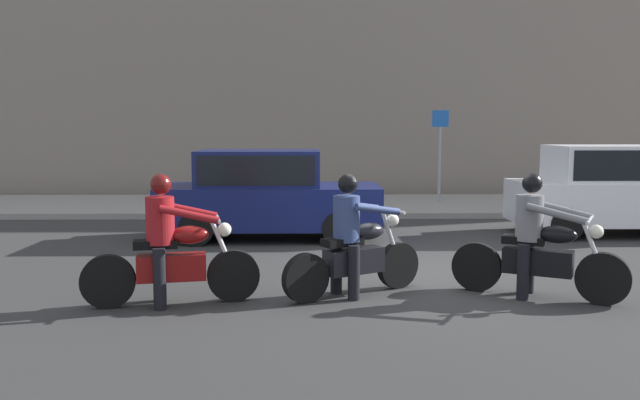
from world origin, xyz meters
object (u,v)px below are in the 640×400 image
at_px(street_sign_post, 440,146).
at_px(motorcycle_with_rider_crimson, 170,252).
at_px(motorcycle_with_rider_denim_blue, 353,246).
at_px(parked_sedan_navy, 266,194).
at_px(parked_hatchback_white, 612,189).
at_px(motorcycle_with_rider_gray, 537,247).

bearing_deg(street_sign_post, motorcycle_with_rider_crimson, -117.91).
height_order(motorcycle_with_rider_denim_blue, parked_sedan_navy, parked_sedan_navy).
relative_size(motorcycle_with_rider_crimson, motorcycle_with_rider_denim_blue, 1.16).
bearing_deg(parked_hatchback_white, street_sign_post, 119.36).
bearing_deg(motorcycle_with_rider_crimson, parked_sedan_navy, 79.98).
distance_m(motorcycle_with_rider_gray, parked_sedan_navy, 5.86).
bearing_deg(motorcycle_with_rider_crimson, motorcycle_with_rider_gray, 3.49).
xyz_separation_m(motorcycle_with_rider_crimson, parked_hatchback_white, (7.77, 5.20, 0.28)).
bearing_deg(motorcycle_with_rider_denim_blue, street_sign_post, 72.60).
bearing_deg(motorcycle_with_rider_denim_blue, parked_hatchback_white, 40.87).
height_order(motorcycle_with_rider_crimson, parked_hatchback_white, parked_hatchback_white).
xyz_separation_m(motorcycle_with_rider_denim_blue, parked_hatchback_white, (5.52, 4.78, 0.29)).
xyz_separation_m(motorcycle_with_rider_crimson, motorcycle_with_rider_gray, (4.58, 0.28, -0.01)).
distance_m(motorcycle_with_rider_crimson, motorcycle_with_rider_gray, 4.58).
distance_m(parked_hatchback_white, street_sign_post, 5.32).
bearing_deg(street_sign_post, parked_sedan_navy, -131.00).
height_order(motorcycle_with_rider_denim_blue, street_sign_post, street_sign_post).
bearing_deg(parked_sedan_navy, motorcycle_with_rider_denim_blue, -72.23).
height_order(motorcycle_with_rider_gray, motorcycle_with_rider_denim_blue, motorcycle_with_rider_gray).
bearing_deg(motorcycle_with_rider_gray, motorcycle_with_rider_denim_blue, 176.51).
xyz_separation_m(motorcycle_with_rider_gray, street_sign_post, (0.61, 9.51, 1.01)).
distance_m(motorcycle_with_rider_crimson, street_sign_post, 11.13).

